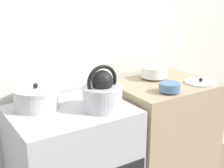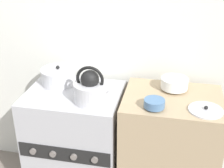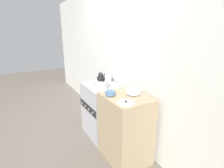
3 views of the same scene
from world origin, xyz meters
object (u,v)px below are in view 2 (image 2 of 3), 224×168
object	(u,v)px
stove	(77,143)
kettle	(91,89)
cooking_pot	(58,76)
enamel_bowl	(174,83)
small_ceramic_bowl	(154,103)
loose_pot_lid	(206,110)

from	to	relation	value
stove	kettle	distance (m)	0.55
cooking_pot	enamel_bowl	xyz separation A→B (m)	(0.83, -0.01, 0.03)
enamel_bowl	small_ceramic_bowl	size ratio (longest dim) A/B	1.42
small_ceramic_bowl	cooking_pot	bearing A→B (deg)	158.33
kettle	small_ceramic_bowl	xyz separation A→B (m)	(0.42, -0.07, -0.02)
loose_pot_lid	kettle	bearing A→B (deg)	176.64
kettle	loose_pot_lid	xyz separation A→B (m)	(0.72, -0.04, -0.05)
cooking_pot	small_ceramic_bowl	xyz separation A→B (m)	(0.72, -0.28, 0.01)
kettle	enamel_bowl	xyz separation A→B (m)	(0.53, 0.20, -0.00)
kettle	small_ceramic_bowl	bearing A→B (deg)	-10.20
kettle	enamel_bowl	size ratio (longest dim) A/B	1.47
kettle	cooking_pot	bearing A→B (deg)	145.04
cooking_pot	loose_pot_lid	world-z (taller)	cooking_pot
loose_pot_lid	enamel_bowl	bearing A→B (deg)	128.82
kettle	loose_pot_lid	size ratio (longest dim) A/B	1.28
cooking_pot	enamel_bowl	size ratio (longest dim) A/B	1.39
stove	small_ceramic_bowl	world-z (taller)	small_ceramic_bowl
cooking_pot	loose_pot_lid	xyz separation A→B (m)	(1.02, -0.25, -0.01)
stove	enamel_bowl	distance (m)	0.86
stove	kettle	size ratio (longest dim) A/B	3.27
enamel_bowl	loose_pot_lid	xyz separation A→B (m)	(0.19, -0.24, -0.04)
stove	cooking_pot	world-z (taller)	cooking_pot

